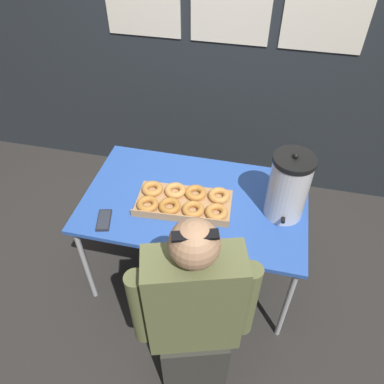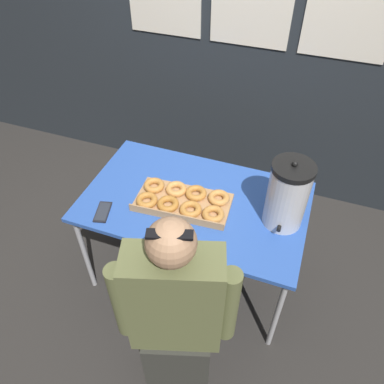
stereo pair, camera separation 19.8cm
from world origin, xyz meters
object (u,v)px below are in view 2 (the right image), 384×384
Objects in this scene: coffee_urn at (287,195)px; cell_phone at (103,212)px; donut_box at (183,200)px; person_seated at (176,317)px.

cell_phone is at bearing -163.52° from coffee_urn.
donut_box is 0.47m from cell_phone.
donut_box is 0.68m from person_seated.
donut_box is 0.60m from coffee_urn.
coffee_urn reaches higher than donut_box.
donut_box is at bearing -173.72° from coffee_urn.
cell_phone is (-0.98, -0.29, -0.20)m from coffee_urn.
person_seated is (0.61, -0.41, -0.11)m from cell_phone.
coffee_urn is (0.57, 0.06, 0.18)m from donut_box.
coffee_urn reaches higher than cell_phone.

